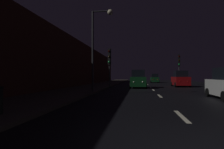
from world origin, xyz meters
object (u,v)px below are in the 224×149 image
(car_parked_right_far, at_px, (180,79))
(car_distant_taillights, at_px, (155,79))
(streetlamp_overhead, at_px, (99,38))
(car_approaching_headlights, at_px, (138,80))
(traffic_light_far_right, at_px, (179,63))
(traffic_light_far_left, at_px, (109,60))

(car_parked_right_far, bearing_deg, car_distant_taillights, 7.81)
(car_distant_taillights, bearing_deg, streetlamp_overhead, 166.78)
(car_parked_right_far, height_order, car_distant_taillights, car_parked_right_far)
(car_parked_right_far, relative_size, car_distant_taillights, 1.12)
(car_approaching_headlights, bearing_deg, car_distant_taillights, 169.62)
(car_approaching_headlights, relative_size, car_distant_taillights, 1.14)
(traffic_light_far_right, bearing_deg, car_distant_taillights, -158.53)
(traffic_light_far_right, relative_size, car_parked_right_far, 1.14)
(streetlamp_overhead, bearing_deg, traffic_light_far_right, 61.01)
(car_parked_right_far, bearing_deg, traffic_light_far_right, -9.37)
(traffic_light_far_left, xyz_separation_m, car_distant_taillights, (6.87, 20.25, -2.50))
(car_distant_taillights, bearing_deg, car_approaching_headlights, 169.62)
(car_approaching_headlights, height_order, car_distant_taillights, car_approaching_headlights)
(traffic_light_far_left, xyz_separation_m, streetlamp_overhead, (0.29, -7.78, 1.10))
(car_approaching_headlights, height_order, car_parked_right_far, car_approaching_headlights)
(streetlamp_overhead, xyz_separation_m, car_approaching_headlights, (3.09, 8.92, -3.48))
(traffic_light_far_right, relative_size, car_distant_taillights, 1.29)
(traffic_light_far_left, distance_m, car_parked_right_far, 10.40)
(car_parked_right_far, bearing_deg, car_approaching_headlights, 121.45)
(traffic_light_far_left, bearing_deg, car_distant_taillights, 171.39)
(car_approaching_headlights, relative_size, car_parked_right_far, 1.01)
(car_parked_right_far, xyz_separation_m, car_distant_taillights, (-2.15, 15.66, -0.11))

